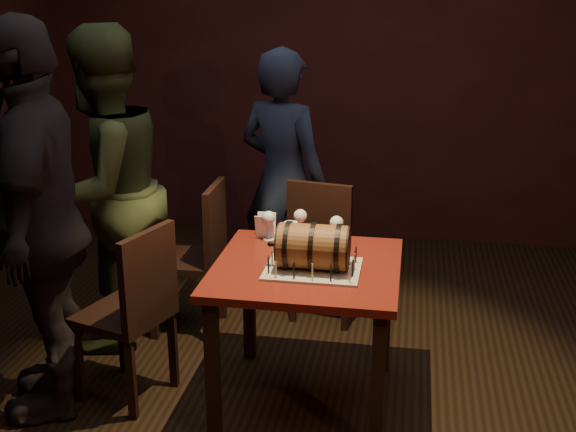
{
  "coord_description": "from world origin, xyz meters",
  "views": [
    {
      "loc": [
        0.54,
        -3.3,
        2.07
      ],
      "look_at": [
        -0.05,
        0.05,
        0.95
      ],
      "focal_mm": 45.0,
      "sensor_mm": 36.0,
      "label": 1
    }
  ],
  "objects": [
    {
      "name": "room_shell",
      "position": [
        0.0,
        0.0,
        1.4
      ],
      "size": [
        5.04,
        5.04,
        2.8
      ],
      "color": "black",
      "rests_on": "ground"
    },
    {
      "name": "pub_table",
      "position": [
        0.07,
        -0.08,
        0.64
      ],
      "size": [
        0.9,
        0.9,
        0.75
      ],
      "color": "#54130E",
      "rests_on": "ground"
    },
    {
      "name": "cake_board",
      "position": [
        0.11,
        -0.14,
        0.76
      ],
      "size": [
        0.45,
        0.35,
        0.01
      ],
      "primitive_type": "cube",
      "color": "#ABA38A",
      "rests_on": "pub_table"
    },
    {
      "name": "barrel_cake",
      "position": [
        0.11,
        -0.14,
        0.87
      ],
      "size": [
        0.39,
        0.23,
        0.23
      ],
      "color": "brown",
      "rests_on": "cake_board"
    },
    {
      "name": "birthday_candles",
      "position": [
        0.11,
        -0.14,
        0.8
      ],
      "size": [
        0.4,
        0.3,
        0.09
      ],
      "color": "#EFD68E",
      "rests_on": "cake_board"
    },
    {
      "name": "wine_glass_left",
      "position": [
        -0.19,
        0.23,
        0.87
      ],
      "size": [
        0.07,
        0.07,
        0.16
      ],
      "color": "silver",
      "rests_on": "pub_table"
    },
    {
      "name": "wine_glass_mid",
      "position": [
        -0.03,
        0.29,
        0.87
      ],
      "size": [
        0.07,
        0.07,
        0.16
      ],
      "color": "silver",
      "rests_on": "pub_table"
    },
    {
      "name": "wine_glass_right",
      "position": [
        0.18,
        0.21,
        0.87
      ],
      "size": [
        0.07,
        0.07,
        0.16
      ],
      "color": "silver",
      "rests_on": "pub_table"
    },
    {
      "name": "pint_of_ale",
      "position": [
        -0.04,
        0.1,
        0.82
      ],
      "size": [
        0.07,
        0.07,
        0.15
      ],
      "color": "silver",
      "rests_on": "pub_table"
    },
    {
      "name": "menu_card",
      "position": [
        -0.21,
        0.26,
        0.81
      ],
      "size": [
        0.1,
        0.05,
        0.13
      ],
      "primitive_type": null,
      "color": "white",
      "rests_on": "pub_table"
    },
    {
      "name": "chair_back",
      "position": [
        0.03,
        0.85,
        0.52
      ],
      "size": [
        0.47,
        0.47,
        0.93
      ],
      "color": "black",
      "rests_on": "ground"
    },
    {
      "name": "chair_left_rear",
      "position": [
        -0.68,
        0.6,
        0.52
      ],
      "size": [
        0.41,
        0.41,
        0.93
      ],
      "color": "black",
      "rests_on": "ground"
    },
    {
      "name": "chair_left_front",
      "position": [
        -0.78,
        -0.21,
        0.52
      ],
      "size": [
        0.5,
        0.5,
        0.93
      ],
      "color": "black",
      "rests_on": "ground"
    },
    {
      "name": "person_back",
      "position": [
        -0.26,
        1.09,
        0.84
      ],
      "size": [
        0.72,
        0.61,
        1.69
      ],
      "primitive_type": "imported",
      "rotation": [
        0.0,
        0.0,
        2.74
      ],
      "color": "#191F32",
      "rests_on": "ground"
    },
    {
      "name": "person_left_rear",
      "position": [
        -1.17,
        0.38,
        0.93
      ],
      "size": [
        1.01,
        1.11,
        1.85
      ],
      "primitive_type": "imported",
      "rotation": [
        0.0,
        0.0,
        -1.99
      ],
      "color": "#343D1E",
      "rests_on": "ground"
    },
    {
      "name": "person_left_front",
      "position": [
        -1.18,
        -0.31,
        0.97
      ],
      "size": [
        0.79,
        1.22,
        1.94
      ],
      "primitive_type": "imported",
      "rotation": [
        0.0,
        0.0,
        -1.27
      ],
      "color": "black",
      "rests_on": "ground"
    }
  ]
}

